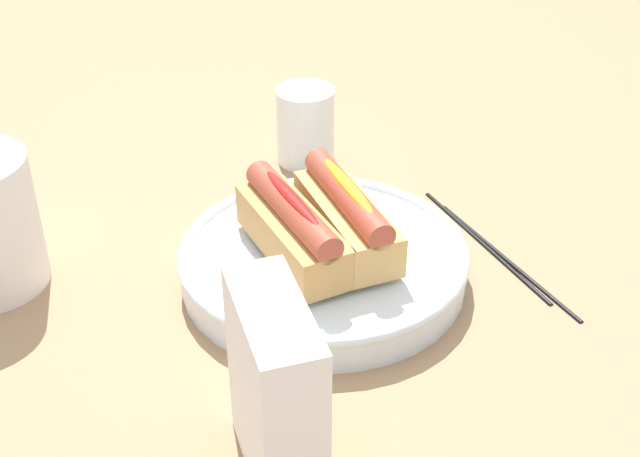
{
  "coord_description": "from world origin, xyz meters",
  "views": [
    {
      "loc": [
        -0.61,
        0.15,
        0.49
      ],
      "look_at": [
        0.03,
        0.0,
        0.06
      ],
      "focal_mm": 47.88,
      "sensor_mm": 36.0,
      "label": 1
    }
  ],
  "objects_px": {
    "hotdog_front": "(347,215)",
    "chopstick_far": "(506,258)",
    "serving_bowl": "(320,261)",
    "hotdog_back": "(292,228)",
    "napkin_box": "(276,394)",
    "chopstick_near": "(484,243)",
    "water_glass": "(305,129)"
  },
  "relations": [
    {
      "from": "water_glass",
      "to": "chopstick_far",
      "type": "xyz_separation_m",
      "value": [
        -0.25,
        -0.15,
        -0.04
      ]
    },
    {
      "from": "hotdog_front",
      "to": "napkin_box",
      "type": "distance_m",
      "value": 0.25
    },
    {
      "from": "hotdog_front",
      "to": "chopstick_near",
      "type": "xyz_separation_m",
      "value": [
        0.01,
        -0.15,
        -0.06
      ]
    },
    {
      "from": "serving_bowl",
      "to": "napkin_box",
      "type": "bearing_deg",
      "value": 160.04
    },
    {
      "from": "water_glass",
      "to": "chopstick_far",
      "type": "bearing_deg",
      "value": -148.55
    },
    {
      "from": "serving_bowl",
      "to": "hotdog_front",
      "type": "xyz_separation_m",
      "value": [
        0.01,
        -0.03,
        0.05
      ]
    },
    {
      "from": "hotdog_front",
      "to": "hotdog_back",
      "type": "relative_size",
      "value": 0.99
    },
    {
      "from": "serving_bowl",
      "to": "chopstick_near",
      "type": "relative_size",
      "value": 1.25
    },
    {
      "from": "serving_bowl",
      "to": "water_glass",
      "type": "distance_m",
      "value": 0.24
    },
    {
      "from": "hotdog_front",
      "to": "napkin_box",
      "type": "height_order",
      "value": "napkin_box"
    },
    {
      "from": "water_glass",
      "to": "napkin_box",
      "type": "height_order",
      "value": "napkin_box"
    },
    {
      "from": "hotdog_back",
      "to": "water_glass",
      "type": "bearing_deg",
      "value": -14.47
    },
    {
      "from": "hotdog_back",
      "to": "napkin_box",
      "type": "relative_size",
      "value": 1.05
    },
    {
      "from": "hotdog_back",
      "to": "chopstick_far",
      "type": "distance_m",
      "value": 0.22
    },
    {
      "from": "hotdog_front",
      "to": "chopstick_far",
      "type": "xyz_separation_m",
      "value": [
        -0.02,
        -0.16,
        -0.06
      ]
    },
    {
      "from": "water_glass",
      "to": "chopstick_near",
      "type": "xyz_separation_m",
      "value": [
        -0.22,
        -0.14,
        -0.04
      ]
    },
    {
      "from": "serving_bowl",
      "to": "chopstick_near",
      "type": "xyz_separation_m",
      "value": [
        0.02,
        -0.17,
        -0.02
      ]
    },
    {
      "from": "napkin_box",
      "to": "serving_bowl",
      "type": "bearing_deg",
      "value": -24.91
    },
    {
      "from": "serving_bowl",
      "to": "napkin_box",
      "type": "height_order",
      "value": "napkin_box"
    },
    {
      "from": "hotdog_front",
      "to": "water_glass",
      "type": "relative_size",
      "value": 1.73
    },
    {
      "from": "hotdog_back",
      "to": "serving_bowl",
      "type": "bearing_deg",
      "value": -78.53
    },
    {
      "from": "water_glass",
      "to": "hotdog_front",
      "type": "bearing_deg",
      "value": 177.85
    },
    {
      "from": "hotdog_back",
      "to": "water_glass",
      "type": "height_order",
      "value": "hotdog_back"
    },
    {
      "from": "hotdog_front",
      "to": "chopstick_near",
      "type": "distance_m",
      "value": 0.16
    },
    {
      "from": "napkin_box",
      "to": "chopstick_far",
      "type": "xyz_separation_m",
      "value": [
        0.21,
        -0.27,
        -0.07
      ]
    },
    {
      "from": "chopstick_near",
      "to": "hotdog_front",
      "type": "bearing_deg",
      "value": 83.26
    },
    {
      "from": "chopstick_near",
      "to": "chopstick_far",
      "type": "xyz_separation_m",
      "value": [
        -0.03,
        -0.01,
        0.0
      ]
    },
    {
      "from": "water_glass",
      "to": "chopstick_near",
      "type": "bearing_deg",
      "value": -147.34
    },
    {
      "from": "hotdog_front",
      "to": "serving_bowl",
      "type": "bearing_deg",
      "value": 101.47
    },
    {
      "from": "serving_bowl",
      "to": "water_glass",
      "type": "bearing_deg",
      "value": -8.55
    },
    {
      "from": "napkin_box",
      "to": "chopstick_near",
      "type": "bearing_deg",
      "value": -51.49
    },
    {
      "from": "serving_bowl",
      "to": "chopstick_far",
      "type": "distance_m",
      "value": 0.19
    }
  ]
}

